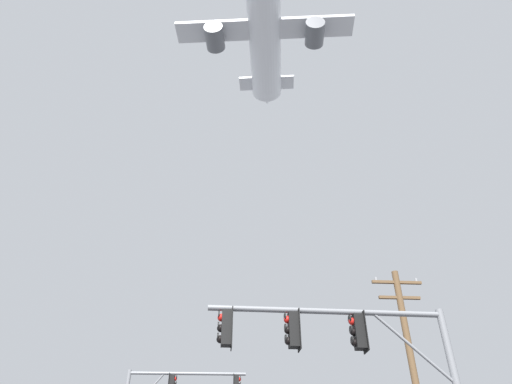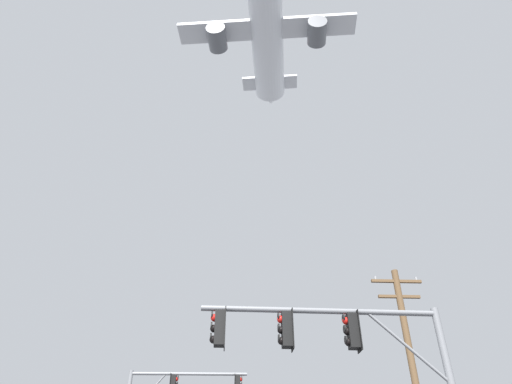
% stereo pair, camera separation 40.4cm
% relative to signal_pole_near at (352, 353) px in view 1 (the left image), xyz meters
% --- Properties ---
extents(signal_pole_near, '(6.45, 0.56, 5.52)m').
position_rel_signal_pole_near_xyz_m(signal_pole_near, '(0.00, 0.00, 0.00)').
color(signal_pole_near, slate).
rests_on(signal_pole_near, ground).
extents(utility_pole, '(2.20, 0.28, 9.52)m').
position_rel_signal_pole_near_xyz_m(utility_pole, '(4.11, 6.37, 0.75)').
color(utility_pole, brown).
rests_on(utility_pole, ground).
extents(airplane, '(22.35, 28.93, 7.88)m').
position_rel_signal_pole_near_xyz_m(airplane, '(-0.07, 22.36, 46.03)').
color(airplane, white).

